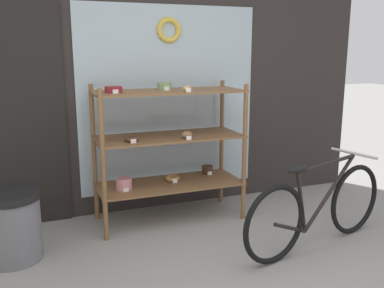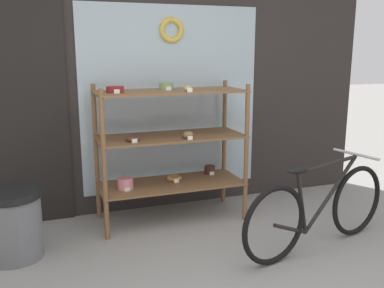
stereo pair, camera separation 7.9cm
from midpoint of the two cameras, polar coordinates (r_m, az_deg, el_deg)
name	(u,v)px [view 1 (the left image)]	position (r m, az deg, el deg)	size (l,w,h in m)	color
storefront_facade	(145,24)	(4.42, -6.87, 15.61)	(4.92, 0.13, 3.93)	#2D2826
display_case	(167,141)	(4.12, -3.92, 0.34)	(1.41, 0.57, 1.35)	brown
bicycle	(317,208)	(3.79, 15.81, -8.25)	(1.63, 0.54, 0.78)	black
trash_bin	(12,223)	(3.75, -23.46, -9.63)	(0.47, 0.47, 0.57)	slate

